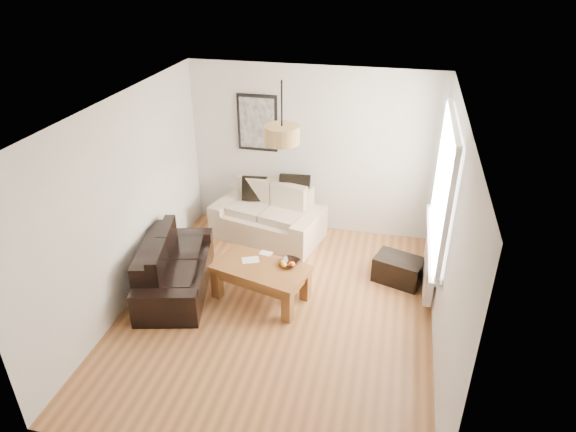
% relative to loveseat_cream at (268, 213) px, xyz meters
% --- Properties ---
extents(floor, '(4.50, 4.50, 0.00)m').
position_rel_loveseat_cream_xyz_m(floor, '(0.59, -1.78, -0.41)').
color(floor, brown).
rests_on(floor, ground).
extents(ceiling, '(3.80, 4.50, 0.00)m').
position_rel_loveseat_cream_xyz_m(ceiling, '(0.59, -1.78, 2.19)').
color(ceiling, white).
rests_on(ceiling, floor).
extents(wall_back, '(3.80, 0.04, 2.60)m').
position_rel_loveseat_cream_xyz_m(wall_back, '(0.59, 0.47, 0.89)').
color(wall_back, silver).
rests_on(wall_back, floor).
extents(wall_front, '(3.80, 0.04, 2.60)m').
position_rel_loveseat_cream_xyz_m(wall_front, '(0.59, -4.03, 0.89)').
color(wall_front, silver).
rests_on(wall_front, floor).
extents(wall_left, '(0.04, 4.50, 2.60)m').
position_rel_loveseat_cream_xyz_m(wall_left, '(-1.31, -1.78, 0.89)').
color(wall_left, silver).
rests_on(wall_left, floor).
extents(wall_right, '(0.04, 4.50, 2.60)m').
position_rel_loveseat_cream_xyz_m(wall_right, '(2.49, -1.78, 0.89)').
color(wall_right, silver).
rests_on(wall_right, floor).
extents(window_bay, '(0.14, 1.90, 1.60)m').
position_rel_loveseat_cream_xyz_m(window_bay, '(2.45, -0.98, 1.19)').
color(window_bay, white).
rests_on(window_bay, wall_right).
extents(radiator, '(0.10, 0.90, 0.52)m').
position_rel_loveseat_cream_xyz_m(radiator, '(2.41, -0.98, -0.03)').
color(radiator, white).
rests_on(radiator, wall_right).
extents(poster, '(0.62, 0.04, 0.87)m').
position_rel_loveseat_cream_xyz_m(poster, '(-0.26, 0.44, 1.29)').
color(poster, black).
rests_on(poster, wall_back).
extents(pendant_shade, '(0.40, 0.40, 0.20)m').
position_rel_loveseat_cream_xyz_m(pendant_shade, '(0.59, -1.48, 1.82)').
color(pendant_shade, tan).
rests_on(pendant_shade, ceiling).
extents(loveseat_cream, '(1.81, 1.27, 0.82)m').
position_rel_loveseat_cream_xyz_m(loveseat_cream, '(0.00, 0.00, 0.00)').
color(loveseat_cream, beige).
rests_on(loveseat_cream, floor).
extents(sofa_leather, '(1.17, 1.79, 0.71)m').
position_rel_loveseat_cream_xyz_m(sofa_leather, '(-0.84, -1.61, -0.05)').
color(sofa_leather, black).
rests_on(sofa_leather, floor).
extents(coffee_table, '(1.31, 0.93, 0.49)m').
position_rel_loveseat_cream_xyz_m(coffee_table, '(0.32, -1.55, -0.17)').
color(coffee_table, brown).
rests_on(coffee_table, floor).
extents(ottoman, '(0.72, 0.58, 0.36)m').
position_rel_loveseat_cream_xyz_m(ottoman, '(2.04, -0.77, -0.23)').
color(ottoman, black).
rests_on(ottoman, floor).
extents(cushion_left, '(0.39, 0.15, 0.38)m').
position_rel_loveseat_cream_xyz_m(cushion_left, '(-0.26, 0.20, 0.30)').
color(cushion_left, black).
rests_on(cushion_left, loveseat_cream).
extents(cushion_right, '(0.48, 0.18, 0.47)m').
position_rel_loveseat_cream_xyz_m(cushion_right, '(0.38, 0.20, 0.35)').
color(cushion_right, black).
rests_on(cushion_right, loveseat_cream).
extents(fruit_bowl, '(0.29, 0.29, 0.06)m').
position_rel_loveseat_cream_xyz_m(fruit_bowl, '(0.68, -1.43, 0.11)').
color(fruit_bowl, black).
rests_on(fruit_bowl, coffee_table).
extents(orange_a, '(0.09, 0.09, 0.07)m').
position_rel_loveseat_cream_xyz_m(orange_a, '(0.62, -1.52, 0.12)').
color(orange_a, orange).
rests_on(orange_a, fruit_bowl).
extents(orange_b, '(0.11, 0.11, 0.08)m').
position_rel_loveseat_cream_xyz_m(orange_b, '(0.71, -1.48, 0.12)').
color(orange_b, '#FB5715').
rests_on(orange_b, fruit_bowl).
extents(orange_c, '(0.09, 0.09, 0.08)m').
position_rel_loveseat_cream_xyz_m(orange_c, '(0.59, -1.48, 0.12)').
color(orange_c, orange).
rests_on(orange_c, fruit_bowl).
extents(papers, '(0.26, 0.22, 0.01)m').
position_rel_loveseat_cream_xyz_m(papers, '(0.16, -1.44, 0.08)').
color(papers, silver).
rests_on(papers, coffee_table).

